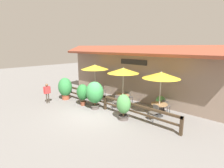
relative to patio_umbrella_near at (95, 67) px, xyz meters
The scene contains 21 objects.
ground_plane 4.50m from the patio_umbrella_near, 43.42° to the right, with size 60.00×60.00×0.00m, color slate.
building_facade 3.14m from the patio_umbrella_near, 29.48° to the left, with size 14.28×1.49×4.23m.
patio_railing 3.60m from the patio_umbrella_near, 29.23° to the right, with size 10.40×0.14×0.95m.
patio_umbrella_near is the anchor object (origin of this frame).
dining_table_near 1.89m from the patio_umbrella_near, 153.43° to the left, with size 0.97×0.97×0.77m.
chair_near_streetside 2.14m from the patio_umbrella_near, 88.94° to the right, with size 0.50×0.50×0.88m.
chair_near_wallside 2.14m from the patio_umbrella_near, 89.20° to the left, with size 0.51×0.51×0.88m.
patio_umbrella_middle 3.04m from the patio_umbrella_near, ahead, with size 2.20×2.20×2.73m.
dining_table_middle 3.58m from the patio_umbrella_near, ahead, with size 0.97×0.97×0.77m.
chair_middle_streetside 3.78m from the patio_umbrella_near, 14.19° to the right, with size 0.49×0.49×0.88m.
chair_middle_wallside 3.67m from the patio_umbrella_near, 12.35° to the left, with size 0.49×0.49×0.88m.
patio_umbrella_far 5.90m from the patio_umbrella_near, ahead, with size 2.20×2.20×2.73m.
dining_table_far 6.19m from the patio_umbrella_near, ahead, with size 0.97×0.97×0.77m.
chair_far_streetside 6.35m from the patio_umbrella_near, ahead, with size 0.50×0.50×0.88m.
chair_far_wallside 6.31m from the patio_umbrella_near, ahead, with size 0.43×0.43×0.88m.
potted_plant_corner_fern 3.19m from the patio_umbrella_near, 41.81° to the right, with size 1.25×1.12×1.87m.
potted_plant_small_flowering 5.31m from the patio_umbrella_near, 22.57° to the right, with size 0.84×0.75×1.50m.
potted_plant_entrance_palm 2.87m from the patio_umbrella_near, 121.21° to the right, with size 1.16×1.04×1.74m.
potted_plant_tall_tropical 2.72m from the patio_umbrella_near, 64.86° to the right, with size 0.91×0.82×1.54m.
potted_plant_broad_leaf 5.88m from the patio_umbrella_near, 10.25° to the left, with size 0.63×0.62×0.94m.
pedestrian 4.07m from the patio_umbrella_near, 110.89° to the right, with size 0.23×0.53×1.49m.
Camera 1 is at (7.97, -6.72, 4.14)m, focal length 28.00 mm.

